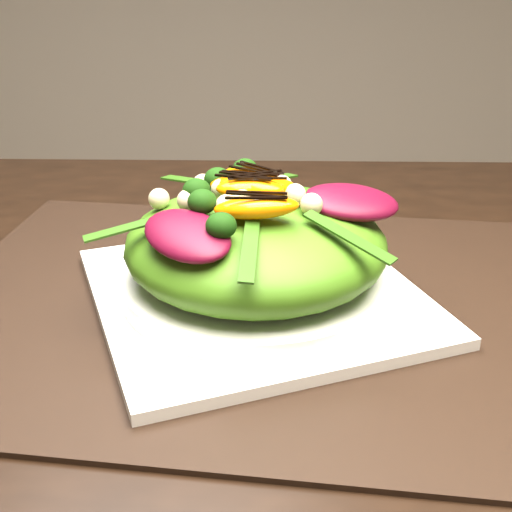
{
  "coord_description": "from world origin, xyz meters",
  "views": [
    {
      "loc": [
        0.02,
        -0.5,
        1.04
      ],
      "look_at": [
        0.01,
        0.03,
        0.8
      ],
      "focal_mm": 48.0,
      "sensor_mm": 36.0,
      "label": 1
    }
  ],
  "objects_px": {
    "plate_base": "(256,295)",
    "salad_bowl": "(256,281)",
    "orange_segment": "(232,184)",
    "dining_table": "(249,340)",
    "placemat": "(256,302)",
    "lettuce_mound": "(256,244)"
  },
  "relations": [
    {
      "from": "plate_base",
      "to": "lettuce_mound",
      "type": "xyz_separation_m",
      "value": [
        0.0,
        0.0,
        0.05
      ]
    },
    {
      "from": "dining_table",
      "to": "placemat",
      "type": "height_order",
      "value": "dining_table"
    },
    {
      "from": "plate_base",
      "to": "orange_segment",
      "type": "xyz_separation_m",
      "value": [
        -0.02,
        0.02,
        0.09
      ]
    },
    {
      "from": "salad_bowl",
      "to": "lettuce_mound",
      "type": "xyz_separation_m",
      "value": [
        0.0,
        0.0,
        0.03
      ]
    },
    {
      "from": "placemat",
      "to": "plate_base",
      "type": "relative_size",
      "value": 2.1
    },
    {
      "from": "plate_base",
      "to": "salad_bowl",
      "type": "xyz_separation_m",
      "value": [
        0.0,
        0.0,
        0.01
      ]
    },
    {
      "from": "placemat",
      "to": "salad_bowl",
      "type": "bearing_deg",
      "value": -90.0
    },
    {
      "from": "plate_base",
      "to": "salad_bowl",
      "type": "distance_m",
      "value": 0.01
    },
    {
      "from": "plate_base",
      "to": "orange_segment",
      "type": "relative_size",
      "value": 4.08
    },
    {
      "from": "placemat",
      "to": "salad_bowl",
      "type": "distance_m",
      "value": 0.02
    },
    {
      "from": "dining_table",
      "to": "lettuce_mound",
      "type": "distance_m",
      "value": 0.08
    },
    {
      "from": "placemat",
      "to": "lettuce_mound",
      "type": "height_order",
      "value": "lettuce_mound"
    },
    {
      "from": "salad_bowl",
      "to": "orange_segment",
      "type": "distance_m",
      "value": 0.09
    },
    {
      "from": "placemat",
      "to": "lettuce_mound",
      "type": "xyz_separation_m",
      "value": [
        0.0,
        -0.0,
        0.06
      ]
    },
    {
      "from": "plate_base",
      "to": "orange_segment",
      "type": "height_order",
      "value": "orange_segment"
    },
    {
      "from": "dining_table",
      "to": "lettuce_mound",
      "type": "bearing_deg",
      "value": 78.58
    },
    {
      "from": "dining_table",
      "to": "orange_segment",
      "type": "distance_m",
      "value": 0.13
    },
    {
      "from": "dining_table",
      "to": "plate_base",
      "type": "bearing_deg",
      "value": 78.58
    },
    {
      "from": "plate_base",
      "to": "lettuce_mound",
      "type": "relative_size",
      "value": 1.21
    },
    {
      "from": "placemat",
      "to": "orange_segment",
      "type": "xyz_separation_m",
      "value": [
        -0.02,
        0.02,
        0.1
      ]
    },
    {
      "from": "placemat",
      "to": "plate_base",
      "type": "bearing_deg",
      "value": -90.0
    },
    {
      "from": "dining_table",
      "to": "salad_bowl",
      "type": "xyz_separation_m",
      "value": [
        0.01,
        0.03,
        0.04
      ]
    }
  ]
}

